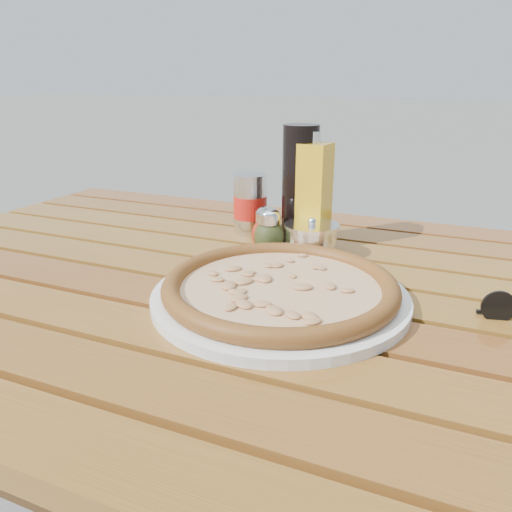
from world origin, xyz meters
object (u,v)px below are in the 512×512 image
at_px(soda_can, 250,205).
at_px(parmesan_tin, 311,240).
at_px(table, 251,321).
at_px(olive_oil_cruet, 313,195).
at_px(pizza, 280,286).
at_px(dark_bottle, 300,186).
at_px(pepper_shaker, 267,230).
at_px(oregano_shaker, 269,232).
at_px(plate, 280,297).

xyz_separation_m(soda_can, parmesan_tin, (0.16, -0.09, -0.03)).
relative_size(table, olive_oil_cruet, 6.67).
bearing_deg(soda_can, parmesan_tin, -29.22).
height_order(pizza, dark_bottle, dark_bottle).
height_order(pizza, parmesan_tin, parmesan_tin).
bearing_deg(olive_oil_cruet, parmesan_tin, -73.31).
bearing_deg(olive_oil_cruet, table, -101.20).
bearing_deg(pepper_shaker, dark_bottle, 58.95).
bearing_deg(dark_bottle, table, -92.80).
distance_m(table, pizza, 0.14).
bearing_deg(dark_bottle, pepper_shaker, -121.05).
bearing_deg(dark_bottle, olive_oil_cruet, -15.98).
distance_m(pizza, dark_bottle, 0.29).
bearing_deg(oregano_shaker, parmesan_tin, 6.58).
relative_size(pepper_shaker, dark_bottle, 0.37).
relative_size(table, pepper_shaker, 17.07).
bearing_deg(plate, pizza, -26.57).
distance_m(plate, oregano_shaker, 0.21).
bearing_deg(oregano_shaker, table, -80.83).
height_order(table, pizza, pizza).
bearing_deg(pizza, olive_oil_cruet, 97.60).
bearing_deg(pizza, table, 138.69).
distance_m(plate, olive_oil_cruet, 0.27).
xyz_separation_m(oregano_shaker, parmesan_tin, (0.08, 0.01, -0.01)).
distance_m(plate, parmesan_tin, 0.20).
xyz_separation_m(plate, oregano_shaker, (-0.09, 0.19, 0.03)).
relative_size(pepper_shaker, olive_oil_cruet, 0.39).
bearing_deg(dark_bottle, oregano_shaker, -111.91).
height_order(pizza, olive_oil_cruet, olive_oil_cruet).
bearing_deg(soda_can, pizza, -58.91).
bearing_deg(pepper_shaker, plate, -63.07).
distance_m(dark_bottle, parmesan_tin, 0.11).
xyz_separation_m(table, dark_bottle, (0.01, 0.20, 0.19)).
height_order(table, soda_can, soda_can).
relative_size(dark_bottle, parmesan_tin, 1.97).
xyz_separation_m(plate, olive_oil_cruet, (-0.03, 0.26, 0.09)).
xyz_separation_m(table, pizza, (0.07, -0.06, 0.10)).
distance_m(pizza, pepper_shaker, 0.23).
xyz_separation_m(plate, parmesan_tin, (-0.02, 0.20, 0.02)).
bearing_deg(pepper_shaker, oregano_shaker, -49.38).
distance_m(pizza, olive_oil_cruet, 0.27).
distance_m(pepper_shaker, parmesan_tin, 0.09).
bearing_deg(oregano_shaker, pepper_shaker, 130.62).
bearing_deg(pizza, plate, 153.43).
relative_size(plate, olive_oil_cruet, 1.71).
xyz_separation_m(olive_oil_cruet, parmesan_tin, (0.02, -0.06, -0.07)).
distance_m(plate, pepper_shaker, 0.23).
height_order(dark_bottle, olive_oil_cruet, dark_bottle).
relative_size(oregano_shaker, olive_oil_cruet, 0.39).
xyz_separation_m(oregano_shaker, olive_oil_cruet, (0.06, 0.07, 0.06)).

